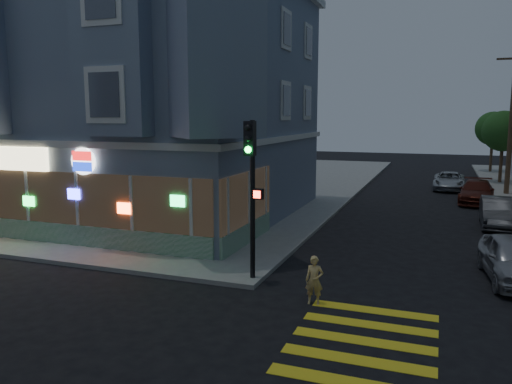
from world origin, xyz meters
The scene contains 11 objects.
ground centered at (0.00, 0.00, 0.00)m, with size 120.00×120.00×0.00m, color black.
sidewalk_nw centered at (-13.50, 23.00, 0.07)m, with size 33.00×42.00×0.15m, color gray.
corner_building centered at (-6.00, 10.98, 5.82)m, with size 14.60×14.60×11.40m.
utility_pole centered at (12.00, 24.00, 4.80)m, with size 2.20×0.30×9.00m.
street_tree_near centered at (12.20, 30.00, 3.94)m, with size 3.00×3.00×5.30m.
street_tree_far centered at (12.20, 38.00, 3.94)m, with size 3.00×3.00×5.30m.
running_child centered at (4.91, 1.58, 0.67)m, with size 0.49×0.32×1.33m, color #DEBC71.
parked_car_b centered at (10.54, 13.68, 0.68)m, with size 1.45×4.15×1.37m, color #3B3D40.
parked_car_c centered at (10.03, 20.35, 0.66)m, with size 1.86×4.57×1.33m, color #511C12.
parked_car_d centered at (8.60, 25.55, 0.61)m, with size 2.04×4.41×1.23m, color #AEB4B9.
traffic_signal centered at (2.73, 2.56, 3.38)m, with size 0.55×0.53×4.78m.
Camera 1 is at (7.91, -11.08, 5.04)m, focal length 35.00 mm.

